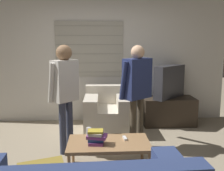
# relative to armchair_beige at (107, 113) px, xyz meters

# --- Properties ---
(ground_plane) EXTENTS (16.00, 16.00, 0.00)m
(ground_plane) POSITION_rel_armchair_beige_xyz_m (-0.13, -1.32, -0.33)
(ground_plane) COLOR gray
(wall_back) EXTENTS (5.20, 0.08, 2.55)m
(wall_back) POSITION_rel_armchair_beige_xyz_m (-0.14, 0.71, 0.95)
(wall_back) COLOR silver
(wall_back) RESTS_ON ground_plane
(armchair_beige) EXTENTS (0.84, 0.91, 0.80)m
(armchair_beige) POSITION_rel_armchair_beige_xyz_m (0.00, 0.00, 0.00)
(armchair_beige) COLOR beige
(armchair_beige) RESTS_ON ground_plane
(coffee_table) EXTENTS (1.04, 0.59, 0.39)m
(coffee_table) POSITION_rel_armchair_beige_xyz_m (-0.05, -1.53, 0.02)
(coffee_table) COLOR #9E754C
(coffee_table) RESTS_ON ground_plane
(tv_stand) EXTENTS (1.01, 0.51, 0.54)m
(tv_stand) POSITION_rel_armchair_beige_xyz_m (1.22, 0.29, -0.06)
(tv_stand) COLOR #33281E
(tv_stand) RESTS_ON ground_plane
(tv) EXTENTS (0.72, 0.70, 0.63)m
(tv) POSITION_rel_armchair_beige_xyz_m (1.22, 0.29, 0.52)
(tv) COLOR #2D2D33
(tv) RESTS_ON tv_stand
(person_left_standing) EXTENTS (0.46, 0.74, 1.59)m
(person_left_standing) POSITION_rel_armchair_beige_xyz_m (-0.65, -0.92, 0.67)
(person_left_standing) COLOR #33384C
(person_left_standing) RESTS_ON ground_plane
(person_right_standing) EXTENTS (0.53, 0.82, 1.59)m
(person_right_standing) POSITION_rel_armchair_beige_xyz_m (0.41, -0.83, 0.67)
(person_right_standing) COLOR #4C4233
(person_right_standing) RESTS_ON ground_plane
(book_stack) EXTENTS (0.27, 0.21, 0.18)m
(book_stack) POSITION_rel_armchair_beige_xyz_m (-0.20, -1.59, 0.14)
(book_stack) COLOR #75387F
(book_stack) RESTS_ON coffee_table
(soda_can) EXTENTS (0.07, 0.07, 0.13)m
(soda_can) POSITION_rel_armchair_beige_xyz_m (-0.30, -1.32, 0.11)
(soda_can) COLOR silver
(soda_can) RESTS_ON coffee_table
(spare_remote) EXTENTS (0.05, 0.13, 0.02)m
(spare_remote) POSITION_rel_armchair_beige_xyz_m (0.17, -1.44, 0.06)
(spare_remote) COLOR white
(spare_remote) RESTS_ON coffee_table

